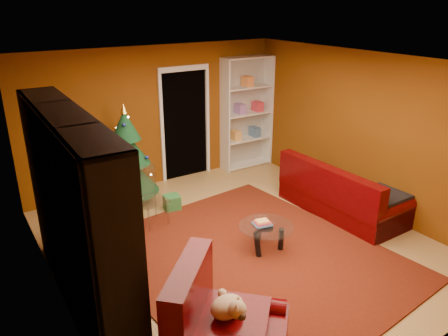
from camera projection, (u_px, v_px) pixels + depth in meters
floor at (239, 244)px, 6.44m from camera, size 5.00×5.50×0.05m
ceiling at (241, 61)px, 5.48m from camera, size 5.00×5.50×0.05m
wall_back at (155, 117)px, 8.13m from camera, size 5.00×0.05×2.60m
wall_left at (47, 204)px, 4.69m from camera, size 0.05×5.50×2.60m
wall_right at (365, 132)px, 7.23m from camera, size 0.05×5.50×2.60m
doorway at (185, 126)px, 8.49m from camera, size 1.06×0.60×2.16m
rug at (252, 259)px, 6.01m from camera, size 3.73×4.23×0.02m
media_unit at (76, 216)px, 4.74m from camera, size 0.53×3.01×2.30m
christmas_tree at (128, 156)px, 7.39m from camera, size 1.23×1.23×1.78m
gift_box_green at (172, 203)px, 7.39m from camera, size 0.30×0.30×0.26m
gift_box_red at (130, 189)px, 7.98m from camera, size 0.23×0.23×0.21m
white_bookshelf at (247, 113)px, 9.01m from camera, size 1.10×0.41×2.35m
armchair at (231, 330)px, 4.11m from camera, size 1.60×1.60×0.88m
dog at (227, 307)px, 4.09m from camera, size 0.49×0.50×0.29m
sofa at (343, 187)px, 7.20m from camera, size 0.99×2.12×0.90m
coffee_table at (266, 238)px, 6.16m from camera, size 0.91×0.91×0.48m
acrylic_chair at (151, 201)px, 6.78m from camera, size 0.50×0.54×0.85m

